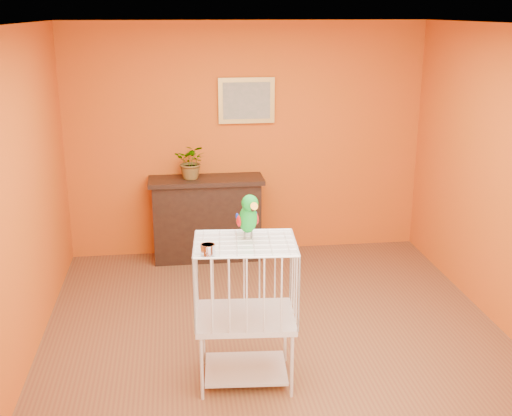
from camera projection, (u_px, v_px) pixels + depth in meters
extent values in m
plane|color=brown|center=(277.00, 343.00, 5.44)|extent=(4.50, 4.50, 0.00)
plane|color=#C54D12|center=(246.00, 140.00, 7.19)|extent=(4.00, 0.00, 4.00)
plane|color=#C54D12|center=(359.00, 331.00, 2.93)|extent=(4.00, 0.00, 4.00)
plane|color=#C54D12|center=(16.00, 205.00, 4.81)|extent=(0.00, 4.50, 4.50)
plane|color=white|center=(281.00, 24.00, 4.67)|extent=(4.50, 4.50, 0.00)
cube|color=black|center=(207.00, 221.00, 7.18)|extent=(1.18, 0.39, 0.88)
cube|color=black|center=(206.00, 180.00, 7.04)|extent=(1.26, 0.45, 0.05)
cube|color=black|center=(208.00, 226.00, 7.01)|extent=(0.83, 0.02, 0.44)
cube|color=#561826|center=(185.00, 231.00, 7.13)|extent=(0.05, 0.18, 0.28)
cube|color=#355229|center=(192.00, 231.00, 7.14)|extent=(0.05, 0.18, 0.28)
cube|color=#561826|center=(200.00, 231.00, 7.15)|extent=(0.05, 0.18, 0.28)
cube|color=#355229|center=(209.00, 230.00, 7.16)|extent=(0.05, 0.18, 0.28)
cube|color=#561826|center=(218.00, 230.00, 7.18)|extent=(0.05, 0.18, 0.28)
imported|color=#26722D|center=(192.00, 166.00, 6.94)|extent=(0.43, 0.46, 0.30)
cube|color=#B99442|center=(246.00, 101.00, 7.03)|extent=(0.62, 0.03, 0.50)
cube|color=gray|center=(247.00, 101.00, 7.01)|extent=(0.52, 0.01, 0.40)
cube|color=beige|center=(246.00, 369.00, 4.88)|extent=(0.65, 0.52, 0.02)
cube|color=beige|center=(245.00, 317.00, 4.75)|extent=(0.76, 0.61, 0.04)
cube|color=beige|center=(245.00, 243.00, 4.58)|extent=(0.76, 0.61, 0.01)
cylinder|color=beige|center=(202.00, 369.00, 4.58)|extent=(0.03, 0.03, 0.50)
cylinder|color=beige|center=(292.00, 366.00, 4.61)|extent=(0.03, 0.03, 0.50)
cylinder|color=beige|center=(203.00, 335.00, 5.05)|extent=(0.03, 0.03, 0.50)
cylinder|color=beige|center=(285.00, 333.00, 5.09)|extent=(0.03, 0.03, 0.50)
cylinder|color=silver|center=(208.00, 249.00, 4.33)|extent=(0.10, 0.10, 0.07)
cylinder|color=#59544C|center=(245.00, 236.00, 4.65)|extent=(0.02, 0.02, 0.05)
cylinder|color=#59544C|center=(252.00, 235.00, 4.66)|extent=(0.02, 0.02, 0.05)
ellipsoid|color=#089428|center=(248.00, 219.00, 4.62)|extent=(0.17, 0.21, 0.24)
ellipsoid|color=#089428|center=(250.00, 203.00, 4.55)|extent=(0.15, 0.15, 0.12)
cone|color=orange|center=(253.00, 207.00, 4.50)|extent=(0.07, 0.09, 0.08)
cone|color=black|center=(252.00, 209.00, 4.52)|extent=(0.04, 0.04, 0.03)
sphere|color=black|center=(246.00, 203.00, 4.51)|extent=(0.02, 0.02, 0.02)
sphere|color=black|center=(256.00, 201.00, 4.54)|extent=(0.02, 0.02, 0.02)
ellipsoid|color=#A50C0C|center=(239.00, 221.00, 4.61)|extent=(0.05, 0.08, 0.08)
ellipsoid|color=navy|center=(256.00, 219.00, 4.65)|extent=(0.05, 0.08, 0.08)
cone|color=#089428|center=(244.00, 226.00, 4.71)|extent=(0.12, 0.18, 0.13)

